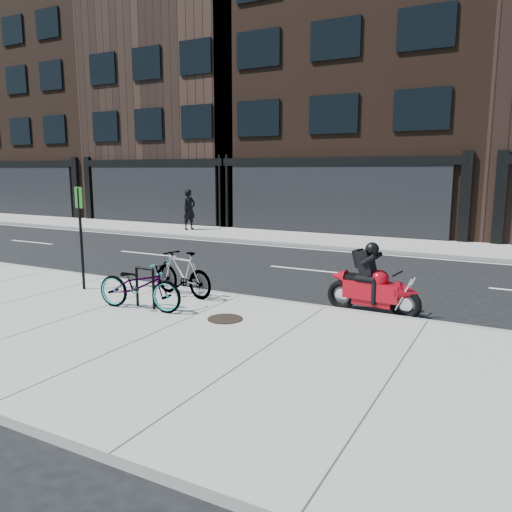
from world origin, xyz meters
The scene contains 13 objects.
ground centered at (0.00, 0.00, 0.00)m, with size 120.00×120.00×0.00m, color black.
sidewalk_near centered at (0.00, -5.00, 0.07)m, with size 60.00×6.00×0.13m, color gray.
sidewalk_far centered at (0.00, 7.75, 0.07)m, with size 60.00×3.50×0.13m, color gray.
building_west centered at (-22.00, 14.50, 6.75)m, with size 10.00×10.00×13.50m, color black.
building_midwest centered at (-12.00, 14.50, 6.00)m, with size 10.00×10.00×12.00m, color black.
building_center centered at (-2.00, 14.50, 7.25)m, with size 12.00×10.00×14.50m, color black.
bike_rack centered at (-1.18, -3.72, 0.62)m, with size 0.50×0.07×0.83m.
bicycle_front centered at (-1.18, -3.89, 0.63)m, with size 0.66×1.89×0.99m, color gray.
bicycle_rear centered at (-1.08, -2.60, 0.63)m, with size 0.47×1.68×1.01m, color gray.
motorcycle centered at (2.94, -1.61, 0.60)m, with size 1.98×0.60×1.47m.
pedestrian centered at (-8.29, 7.69, 1.07)m, with size 0.69×0.45×1.88m, color black.
manhole_cover centered at (0.65, -3.66, 0.14)m, with size 0.66×0.66×0.01m, color black.
sign_post centered at (-3.51, -3.17, 1.54)m, with size 0.31×0.10×2.37m.
Camera 1 is at (5.38, -11.27, 2.87)m, focal length 35.00 mm.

